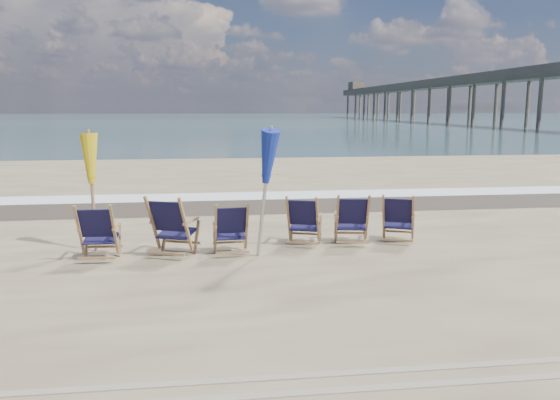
% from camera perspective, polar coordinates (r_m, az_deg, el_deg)
% --- Properties ---
extents(ocean, '(400.00, 400.00, 0.00)m').
position_cam_1_polar(ocean, '(134.83, -6.90, 8.48)').
color(ocean, '#38575D').
rests_on(ocean, ground).
extents(surf_foam, '(200.00, 1.40, 0.01)m').
position_cam_1_polar(surf_foam, '(15.34, -2.90, 0.46)').
color(surf_foam, silver).
rests_on(surf_foam, ground).
extents(wet_sand_strip, '(200.00, 2.60, 0.00)m').
position_cam_1_polar(wet_sand_strip, '(13.87, -2.42, -0.52)').
color(wet_sand_strip, '#42362A').
rests_on(wet_sand_strip, ground).
extents(beach_chair_0, '(0.64, 0.71, 0.96)m').
position_cam_1_polar(beach_chair_0, '(9.08, -16.94, -3.26)').
color(beach_chair_0, black).
rests_on(beach_chair_0, ground).
extents(beach_chair_1, '(0.91, 0.95, 1.05)m').
position_cam_1_polar(beach_chair_1, '(8.95, -9.81, -2.86)').
color(beach_chair_1, black).
rests_on(beach_chair_1, ground).
extents(beach_chair_2, '(0.63, 0.70, 0.92)m').
position_cam_1_polar(beach_chair_2, '(9.07, -3.48, -3.00)').
color(beach_chair_2, black).
rests_on(beach_chair_2, ground).
extents(beach_chair_3, '(0.78, 0.83, 0.93)m').
position_cam_1_polar(beach_chair_3, '(9.60, 3.94, -2.25)').
color(beach_chair_3, black).
rests_on(beach_chair_3, ground).
extents(beach_chair_4, '(0.71, 0.77, 0.95)m').
position_cam_1_polar(beach_chair_4, '(9.79, 9.12, -2.07)').
color(beach_chair_4, black).
rests_on(beach_chair_4, ground).
extents(beach_chair_5, '(0.81, 0.84, 0.92)m').
position_cam_1_polar(beach_chair_5, '(10.04, 13.70, -2.01)').
color(beach_chair_5, black).
rests_on(beach_chair_5, ground).
extents(umbrella_yellow, '(0.30, 0.30, 2.00)m').
position_cam_1_polar(umbrella_yellow, '(9.75, -19.16, 3.46)').
color(umbrella_yellow, olive).
rests_on(umbrella_yellow, ground).
extents(umbrella_blue, '(0.30, 0.30, 2.14)m').
position_cam_1_polar(umbrella_blue, '(8.64, -1.74, 4.17)').
color(umbrella_blue, '#A5A5AD').
rests_on(umbrella_blue, ground).
extents(fishing_pier, '(4.40, 140.00, 9.30)m').
position_cam_1_polar(fishing_pier, '(89.82, 18.86, 10.49)').
color(fishing_pier, brown).
rests_on(fishing_pier, ground).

